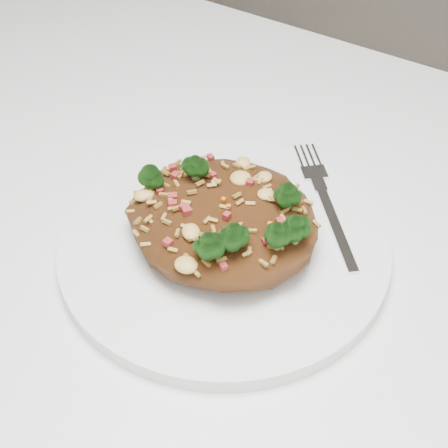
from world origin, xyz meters
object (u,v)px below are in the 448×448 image
(dining_table, at_px, (123,288))
(fried_rice, at_px, (225,213))
(fork, at_px, (328,208))
(plate, at_px, (224,243))

(dining_table, bearing_deg, fried_rice, 13.68)
(fried_rice, height_order, fork, fried_rice)
(plate, xyz_separation_m, fried_rice, (0.00, -0.00, 0.04))
(dining_table, bearing_deg, plate, 14.15)
(plate, relative_size, fork, 2.05)
(fried_rice, bearing_deg, plate, 146.96)
(dining_table, distance_m, plate, 0.14)
(plate, bearing_deg, fried_rice, -33.04)
(fried_rice, xyz_separation_m, fork, (0.05, 0.08, -0.03))
(plate, bearing_deg, dining_table, -165.85)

